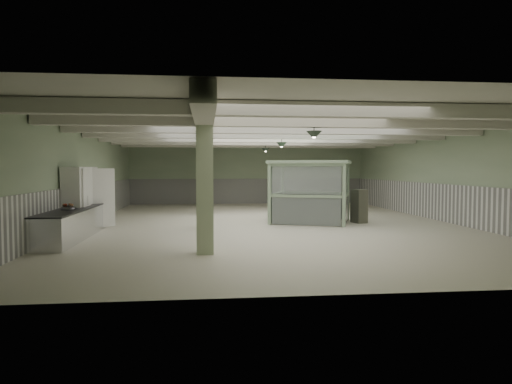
{
  "coord_description": "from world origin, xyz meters",
  "views": [
    {
      "loc": [
        -2.44,
        -17.39,
        2.14
      ],
      "look_at": [
        -0.73,
        -1.49,
        1.3
      ],
      "focal_mm": 32.0,
      "sensor_mm": 36.0,
      "label": 1
    }
  ],
  "objects": [
    {
      "name": "beam_d",
      "position": [
        0.0,
        0.0,
        3.42
      ],
      "size": [
        13.9,
        0.35,
        0.32
      ],
      "primitive_type": "cube",
      "color": "beige",
      "rests_on": "ceiling"
    },
    {
      "name": "veg_colander",
      "position": [
        -6.53,
        -3.49,
        0.99
      ],
      "size": [
        0.45,
        0.45,
        0.19
      ],
      "primitive_type": null,
      "rotation": [
        0.0,
        0.0,
        0.08
      ],
      "color": "#3D3C41",
      "rests_on": "prep_counter"
    },
    {
      "name": "pitcher_near",
      "position": [
        -6.61,
        -0.49,
        1.03
      ],
      "size": [
        0.23,
        0.25,
        0.25
      ],
      "primitive_type": null,
      "rotation": [
        0.0,
        0.0,
        0.34
      ],
      "color": "silver",
      "rests_on": "prep_counter"
    },
    {
      "name": "girder",
      "position": [
        -2.5,
        0.0,
        3.38
      ],
      "size": [
        0.45,
        19.9,
        0.4
      ],
      "primitive_type": "cube",
      "color": "beige",
      "rests_on": "ceiling"
    },
    {
      "name": "wall_back",
      "position": [
        0.0,
        10.0,
        1.8
      ],
      "size": [
        14.0,
        0.02,
        3.6
      ],
      "primitive_type": "cube",
      "color": "#9EAE8B",
      "rests_on": "floor"
    },
    {
      "name": "wall_right",
      "position": [
        7.0,
        0.0,
        1.8
      ],
      "size": [
        0.02,
        20.0,
        3.6
      ],
      "primitive_type": "cube",
      "color": "#9EAE8B",
      "rests_on": "floor"
    },
    {
      "name": "wainscot_left",
      "position": [
        -6.97,
        0.0,
        0.75
      ],
      "size": [
        0.05,
        19.9,
        1.5
      ],
      "primitive_type": "cube",
      "color": "white",
      "rests_on": "floor"
    },
    {
      "name": "wall_front",
      "position": [
        0.0,
        -10.0,
        1.8
      ],
      "size": [
        14.0,
        0.02,
        3.6
      ],
      "primitive_type": "cube",
      "color": "#9EAE8B",
      "rests_on": "floor"
    },
    {
      "name": "beam_a",
      "position": [
        0.0,
        -7.5,
        3.42
      ],
      "size": [
        13.9,
        0.35,
        0.32
      ],
      "primitive_type": "cube",
      "color": "beige",
      "rests_on": "ceiling"
    },
    {
      "name": "ceiling",
      "position": [
        0.0,
        0.0,
        3.6
      ],
      "size": [
        14.0,
        20.0,
        0.02
      ],
      "primitive_type": "cube",
      "color": "silver",
      "rests_on": "wall_back"
    },
    {
      "name": "filing_cabinet",
      "position": [
        3.47,
        -0.16,
        0.65
      ],
      "size": [
        0.55,
        0.69,
        1.31
      ],
      "primitive_type": "cube",
      "rotation": [
        0.0,
        0.0,
        0.24
      ],
      "color": "#5B5C4C",
      "rests_on": "floor"
    },
    {
      "name": "guard_booth",
      "position": [
        1.61,
        0.22,
        1.67
      ],
      "size": [
        3.74,
        3.47,
        2.43
      ],
      "rotation": [
        0.0,
        0.0,
        -0.36
      ],
      "color": "#8BA382",
      "rests_on": "floor"
    },
    {
      "name": "floor",
      "position": [
        0.0,
        0.0,
        0.0
      ],
      "size": [
        20.0,
        20.0,
        0.0
      ],
      "primitive_type": "plane",
      "color": "silver",
      "rests_on": "ground"
    },
    {
      "name": "prep_counter",
      "position": [
        -6.54,
        -2.85,
        0.46
      ],
      "size": [
        0.96,
        5.53,
        0.91
      ],
      "color": "silver",
      "rests_on": "floor"
    },
    {
      "name": "wainscot_right",
      "position": [
        6.97,
        0.0,
        0.75
      ],
      "size": [
        0.05,
        19.9,
        1.5
      ],
      "primitive_type": "cube",
      "color": "white",
      "rests_on": "floor"
    },
    {
      "name": "column_b",
      "position": [
        -2.5,
        -1.0,
        1.8
      ],
      "size": [
        0.42,
        0.42,
        3.6
      ],
      "primitive_type": "cube",
      "color": "beige",
      "rests_on": "floor"
    },
    {
      "name": "wall_left",
      "position": [
        -7.0,
        0.0,
        1.8
      ],
      "size": [
        0.02,
        20.0,
        3.6
      ],
      "primitive_type": "cube",
      "color": "#9EAE8B",
      "rests_on": "floor"
    },
    {
      "name": "column_d",
      "position": [
        -2.5,
        8.0,
        1.8
      ],
      "size": [
        0.42,
        0.42,
        3.6
      ],
      "primitive_type": "cube",
      "color": "beige",
      "rests_on": "floor"
    },
    {
      "name": "pendant_mid",
      "position": [
        0.5,
        0.5,
        3.05
      ],
      "size": [
        0.44,
        0.44,
        0.22
      ],
      "primitive_type": "cone",
      "rotation": [
        3.14,
        0.0,
        0.0
      ],
      "color": "#29372A",
      "rests_on": "ceiling"
    },
    {
      "name": "beam_e",
      "position": [
        0.0,
        2.5,
        3.42
      ],
      "size": [
        13.9,
        0.35,
        0.32
      ],
      "primitive_type": "cube",
      "color": "beige",
      "rests_on": "ceiling"
    },
    {
      "name": "beam_g",
      "position": [
        0.0,
        7.5,
        3.42
      ],
      "size": [
        13.9,
        0.35,
        0.32
      ],
      "primitive_type": "cube",
      "color": "beige",
      "rests_on": "ceiling"
    },
    {
      "name": "walkin_cooler",
      "position": [
        -6.62,
        -1.66,
        1.08
      ],
      "size": [
        1.09,
        2.36,
        2.16
      ],
      "color": "white",
      "rests_on": "floor"
    },
    {
      "name": "pendant_front",
      "position": [
        0.5,
        -5.0,
        3.05
      ],
      "size": [
        0.44,
        0.44,
        0.22
      ],
      "primitive_type": "cone",
      "rotation": [
        3.14,
        0.0,
        0.0
      ],
      "color": "#29372A",
      "rests_on": "ceiling"
    },
    {
      "name": "beam_f",
      "position": [
        0.0,
        5.0,
        3.42
      ],
      "size": [
        13.9,
        0.35,
        0.32
      ],
      "primitive_type": "cube",
      "color": "beige",
      "rests_on": "ceiling"
    },
    {
      "name": "column_c",
      "position": [
        -2.5,
        4.0,
        1.8
      ],
      "size": [
        0.42,
        0.42,
        3.6
      ],
      "primitive_type": "cube",
      "color": "beige",
      "rests_on": "floor"
    },
    {
      "name": "column_a",
      "position": [
        -2.5,
        -6.0,
        1.8
      ],
      "size": [
        0.42,
        0.42,
        3.6
      ],
      "primitive_type": "cube",
      "color": "beige",
      "rests_on": "floor"
    },
    {
      "name": "wainscot_back",
      "position": [
        0.0,
        9.97,
        0.75
      ],
      "size": [
        13.9,
        0.05,
        1.5
      ],
      "primitive_type": "cube",
      "color": "white",
      "rests_on": "floor"
    },
    {
      "name": "pitcher_far",
      "position": [
        -6.56,
        -2.7,
        1.05
      ],
      "size": [
        0.23,
        0.26,
        0.3
      ],
      "primitive_type": null,
      "rotation": [
        0.0,
        0.0,
        0.12
      ],
      "color": "silver",
      "rests_on": "prep_counter"
    },
    {
      "name": "beam_b",
      "position": [
        0.0,
        -5.0,
        3.42
      ],
      "size": [
        13.9,
        0.35,
        0.32
      ],
      "primitive_type": "cube",
      "color": "beige",
      "rests_on": "ceiling"
    },
    {
      "name": "pendant_back",
      "position": [
        0.5,
        5.5,
        3.05
      ],
      "size": [
        0.44,
        0.44,
        0.22
      ],
      "primitive_type": "cone",
      "rotation": [
        3.14,
        0.0,
        0.0
      ],
      "color": "#29372A",
      "rests_on": "ceiling"
    },
    {
      "name": "orange_bowl",
      "position": [
        -6.39,
        -0.78,
        0.95
      ],
      "size": [
        0.29,
        0.29,
        0.1
      ],
      "primitive_type": "cylinder",
      "rotation": [
        0.0,
        0.0,
        0.01
      ],
      "color": "#B2B2B7",
      "rests_on": "prep_counter"
    },
    {
      "name": "beam_c",
      "position": [
        0.0,
        -2.5,
        3.42
      ],
      "size": [
        13.9,
        0.35,
        0.32
      ],
      "primitive_type": "cube",
      "color": "beige",
      "rests_on": "ceiling"
    }
  ]
}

